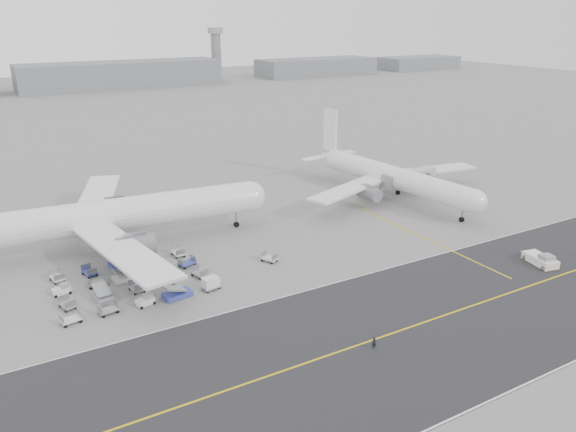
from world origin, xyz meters
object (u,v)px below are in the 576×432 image
pushback_tug (541,260)px  ground_crew_a (374,343)px  airliner_a (107,216)px  control_tower (216,53)px  airliner_b (391,176)px  jet_bridge (410,178)px

pushback_tug → ground_crew_a: 39.91m
ground_crew_a → airliner_a: bearing=134.9°
control_tower → airliner_b: bearing=-104.1°
jet_bridge → pushback_tug: bearing=-103.9°
jet_bridge → airliner_b: bearing=163.7°
control_tower → airliner_b: size_ratio=0.63×
control_tower → airliner_a: (-121.54, -235.56, -10.31)m
airliner_b → airliner_a: bearing=171.8°
airliner_a → airliner_b: bearing=-87.0°
airliner_a → ground_crew_a: airliner_a is taller
airliner_b → pushback_tug: 41.15m
airliner_a → jet_bridge: (66.66, -3.21, -1.83)m
control_tower → pushback_tug: 285.79m
jet_bridge → ground_crew_a: bearing=-139.7°
airliner_b → ground_crew_a: (-41.27, -46.82, -4.15)m
pushback_tug → jet_bridge: jet_bridge is taller
airliner_b → jet_bridge: (4.80, -1.00, -0.85)m
control_tower → jet_bridge: bearing=-102.9°
airliner_a → jet_bridge: bearing=-87.7°
airliner_b → ground_crew_a: bearing=-137.5°
pushback_tug → jet_bridge: size_ratio=0.49×
airliner_b → ground_crew_a: size_ratio=30.88×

